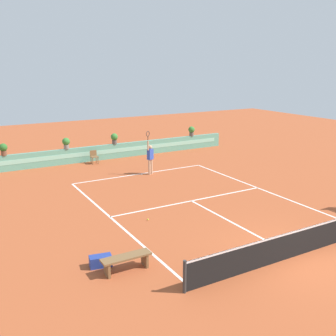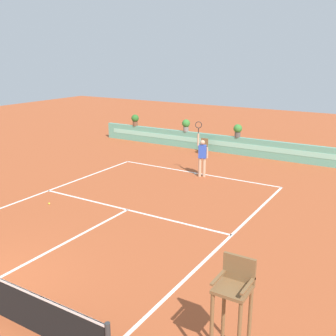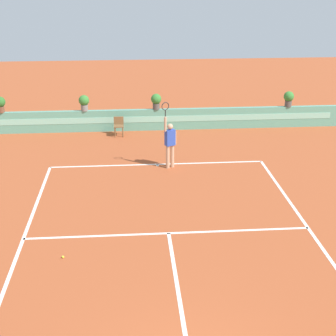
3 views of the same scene
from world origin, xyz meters
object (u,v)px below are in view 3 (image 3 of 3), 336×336
at_px(ball_kid_chair, 119,125).
at_px(potted_plant_far_right, 289,98).
at_px(potted_plant_left, 84,102).
at_px(potted_plant_far_left, 0,103).
at_px(tennis_ball_near_baseline, 63,257).
at_px(tennis_player, 170,141).
at_px(potted_plant_centre, 156,100).

relative_size(ball_kid_chair, potted_plant_far_right, 1.17).
distance_m(ball_kid_chair, potted_plant_left, 1.96).
height_order(ball_kid_chair, potted_plant_far_left, potted_plant_far_left).
xyz_separation_m(tennis_ball_near_baseline, potted_plant_far_left, (-3.96, 11.09, 1.38)).
relative_size(ball_kid_chair, potted_plant_left, 1.17).
xyz_separation_m(tennis_player, tennis_ball_near_baseline, (-3.34, -6.23, -1.02)).
xyz_separation_m(ball_kid_chair, tennis_player, (1.98, -4.13, 0.57)).
distance_m(ball_kid_chair, tennis_ball_near_baseline, 10.46).
distance_m(potted_plant_far_left, potted_plant_far_right, 13.32).
relative_size(ball_kid_chair, potted_plant_centre, 1.17).
distance_m(potted_plant_far_left, potted_plant_centre, 7.06).
bearing_deg(potted_plant_centre, tennis_player, -87.25).
distance_m(ball_kid_chair, potted_plant_centre, 2.11).
relative_size(potted_plant_left, potted_plant_centre, 1.00).
relative_size(potted_plant_far_left, potted_plant_far_right, 1.00).
height_order(potted_plant_left, potted_plant_far_left, same).
height_order(tennis_player, potted_plant_far_left, tennis_player).
bearing_deg(potted_plant_far_right, potted_plant_left, 180.00).
distance_m(tennis_ball_near_baseline, potted_plant_far_left, 11.86).
bearing_deg(potted_plant_far_right, potted_plant_far_left, 180.00).
bearing_deg(tennis_player, potted_plant_left, 126.05).
bearing_deg(tennis_player, tennis_ball_near_baseline, -118.16).
bearing_deg(ball_kid_chair, potted_plant_far_right, 5.23).
bearing_deg(potted_plant_centre, tennis_ball_near_baseline, -105.63).
relative_size(tennis_ball_near_baseline, potted_plant_far_right, 0.09).
distance_m(potted_plant_centre, potted_plant_far_right, 6.25).
relative_size(ball_kid_chair, potted_plant_far_left, 1.17).
bearing_deg(tennis_player, potted_plant_centre, 92.75).
bearing_deg(potted_plant_far_right, tennis_ball_near_baseline, -130.15).
xyz_separation_m(potted_plant_far_left, potted_plant_far_right, (13.32, 0.00, 0.00)).
distance_m(tennis_ball_near_baseline, potted_plant_far_right, 14.58).
bearing_deg(ball_kid_chair, tennis_player, -64.37).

